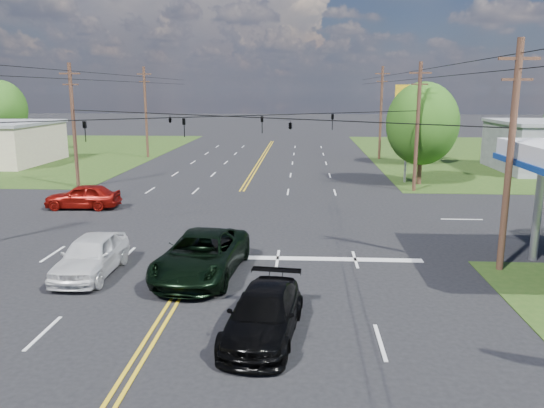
# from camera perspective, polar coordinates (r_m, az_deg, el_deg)

# --- Properties ---
(ground) EXTENTS (280.00, 280.00, 0.00)m
(ground) POSITION_cam_1_polar(r_m,az_deg,el_deg) (32.20, -4.93, -1.33)
(ground) COLOR black
(ground) RESTS_ON ground
(stop_bar) EXTENTS (10.00, 0.50, 0.02)m
(stop_bar) POSITION_cam_1_polar(r_m,az_deg,el_deg) (24.17, 4.19, -5.93)
(stop_bar) COLOR silver
(stop_bar) RESTS_ON ground
(pole_se) EXTENTS (1.60, 0.28, 9.50)m
(pole_se) POSITION_cam_1_polar(r_m,az_deg,el_deg) (23.67, 24.24, 4.84)
(pole_se) COLOR #3F261A
(pole_se) RESTS_ON ground
(pole_nw) EXTENTS (1.60, 0.28, 9.50)m
(pole_nw) POSITION_cam_1_polar(r_m,az_deg,el_deg) (43.75, -20.56, 8.03)
(pole_nw) COLOR #3F261A
(pole_nw) RESTS_ON ground
(pole_ne) EXTENTS (1.60, 0.28, 9.50)m
(pole_ne) POSITION_cam_1_polar(r_m,az_deg,el_deg) (40.93, 15.37, 8.13)
(pole_ne) COLOR #3F261A
(pole_ne) RESTS_ON ground
(pole_left_far) EXTENTS (1.60, 0.28, 10.00)m
(pole_left_far) POSITION_cam_1_polar(r_m,az_deg,el_deg) (61.59, -13.42, 9.69)
(pole_left_far) COLOR #3F261A
(pole_left_far) RESTS_ON ground
(pole_right_far) EXTENTS (1.60, 0.28, 10.00)m
(pole_right_far) POSITION_cam_1_polar(r_m,az_deg,el_deg) (59.62, 11.64, 9.69)
(pole_right_far) COLOR #3F261A
(pole_right_far) RESTS_ON ground
(span_wire_signals) EXTENTS (26.00, 18.00, 1.13)m
(span_wire_signals) POSITION_cam_1_polar(r_m,az_deg,el_deg) (31.35, -5.13, 9.38)
(span_wire_signals) COLOR black
(span_wire_signals) RESTS_ON ground
(power_lines) EXTENTS (26.04, 100.00, 0.64)m
(power_lines) POSITION_cam_1_polar(r_m,az_deg,el_deg) (29.36, -5.81, 14.27)
(power_lines) COLOR black
(power_lines) RESTS_ON ground
(tree_right_a) EXTENTS (5.70, 5.70, 8.18)m
(tree_right_a) POSITION_cam_1_polar(r_m,az_deg,el_deg) (44.07, 15.86, 8.30)
(tree_right_a) COLOR #3F261A
(tree_right_a) RESTS_ON ground
(tree_right_b) EXTENTS (4.94, 4.94, 7.09)m
(tree_right_b) POSITION_cam_1_polar(r_m,az_deg,el_deg) (56.35, 15.74, 8.39)
(tree_right_b) COLOR #3F261A
(tree_right_b) RESTS_ON ground
(tree_far_l) EXTENTS (6.08, 6.08, 8.72)m
(tree_far_l) POSITION_cam_1_polar(r_m,az_deg,el_deg) (72.87, -27.14, 9.05)
(tree_far_l) COLOR #3F261A
(tree_far_l) RESTS_ON ground
(pickup_dkgreen) EXTENTS (3.54, 6.63, 1.77)m
(pickup_dkgreen) POSITION_cam_1_polar(r_m,az_deg,el_deg) (21.95, -7.58, -5.46)
(pickup_dkgreen) COLOR black
(pickup_dkgreen) RESTS_ON ground
(suv_black) EXTENTS (2.63, 5.26, 1.47)m
(suv_black) POSITION_cam_1_polar(r_m,az_deg,el_deg) (16.65, -0.91, -11.80)
(suv_black) COLOR black
(suv_black) RESTS_ON ground
(pickup_white) EXTENTS (2.01, 4.94, 1.68)m
(pickup_white) POSITION_cam_1_polar(r_m,az_deg,el_deg) (23.11, -18.89, -5.25)
(pickup_white) COLOR silver
(pickup_white) RESTS_ON ground
(sedan_red) EXTENTS (4.75, 2.05, 1.60)m
(sedan_red) POSITION_cam_1_polar(r_m,az_deg,el_deg) (36.18, -19.68, 0.79)
(sedan_red) COLOR maroon
(sedan_red) RESTS_ON ground
(polesign_ne) EXTENTS (2.19, 0.73, 7.96)m
(polesign_ne) POSITION_cam_1_polar(r_m,az_deg,el_deg) (44.56, 14.47, 10.12)
(polesign_ne) COLOR #A5A5AA
(polesign_ne) RESTS_ON ground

